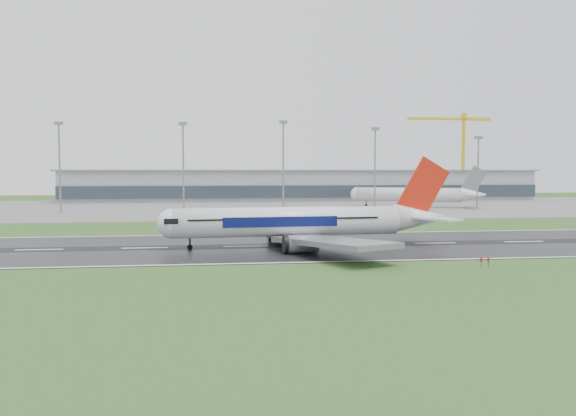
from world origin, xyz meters
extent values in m
plane|color=#2A521E|center=(0.00, 0.00, 0.00)|extent=(520.00, 520.00, 0.00)
cube|color=black|center=(0.00, 0.00, 0.05)|extent=(400.00, 45.00, 0.10)
cube|color=slate|center=(0.00, 125.00, 0.04)|extent=(400.00, 130.00, 0.08)
cube|color=gray|center=(0.00, 185.00, 7.50)|extent=(240.00, 36.00, 15.00)
cylinder|color=gray|center=(-101.04, 100.00, 15.81)|extent=(0.64, 0.64, 31.63)
cylinder|color=gray|center=(-57.36, 100.00, 15.97)|extent=(0.64, 0.64, 31.94)
cylinder|color=gray|center=(-20.29, 100.00, 16.46)|extent=(0.64, 0.64, 32.91)
cylinder|color=gray|center=(15.15, 100.00, 15.37)|extent=(0.64, 0.64, 30.74)
cylinder|color=gray|center=(56.82, 100.00, 13.85)|extent=(0.64, 0.64, 27.70)
camera|label=1|loc=(-46.35, -116.65, 15.43)|focal=36.15mm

